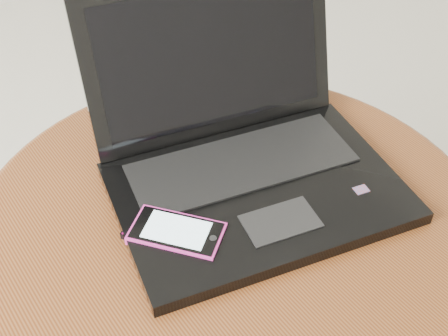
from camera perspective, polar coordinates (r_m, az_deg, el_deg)
table at (r=0.87m, az=0.66°, el=-10.21°), size 0.70×0.70×0.56m
laptop at (r=0.81m, az=1.87°, el=1.55°), size 0.43×0.40×0.24m
phone_black at (r=0.76m, az=-4.84°, el=-6.00°), size 0.12×0.13×0.01m
phone_pink at (r=0.74m, az=-4.51°, el=-6.22°), size 0.12×0.13×0.01m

